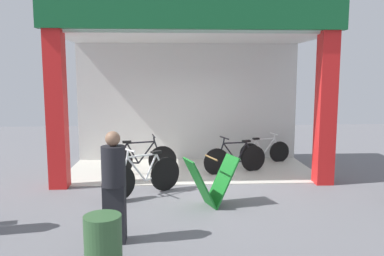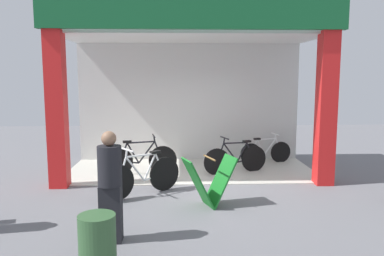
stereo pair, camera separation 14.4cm
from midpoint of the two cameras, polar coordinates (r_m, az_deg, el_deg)
ground_plane at (r=8.45m, az=-0.25°, el=-8.35°), size 19.98×19.98×0.00m
shop_facade at (r=9.49m, az=-0.67°, el=6.94°), size 6.19×2.93×4.13m
bicycle_inside_0 at (r=9.30m, az=-7.98°, el=-4.55°), size 1.69×0.47×0.94m
bicycle_inside_1 at (r=10.58m, az=10.16°, el=-3.41°), size 1.41×0.46×0.79m
bicycle_inside_2 at (r=9.43m, az=5.91°, el=-4.46°), size 1.56×0.58×0.89m
bicycle_parked_0 at (r=7.73m, az=-7.66°, el=-7.00°), size 1.44×1.08×0.96m
sandwich_board_sign at (r=7.05m, az=2.22°, el=-7.84°), size 1.02×0.76×0.91m
pedestrian_2 at (r=5.61m, az=-12.04°, el=-8.29°), size 0.34×0.34×1.58m
trash_bin at (r=4.92m, az=-13.68°, el=-16.26°), size 0.44×0.44×0.72m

